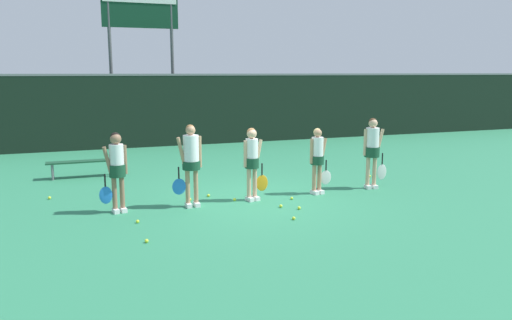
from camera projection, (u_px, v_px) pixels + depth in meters
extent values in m
plane|color=#2D7F56|center=(255.00, 200.00, 11.59)|extent=(140.00, 140.00, 0.00)
cube|color=black|center=(176.00, 111.00, 19.85)|extent=(60.00, 0.06, 2.78)
cube|color=slate|center=(175.00, 75.00, 19.60)|extent=(60.00, 0.08, 0.08)
cylinder|color=#515156|center=(111.00, 70.00, 20.58)|extent=(0.14, 0.14, 5.98)
cylinder|color=#515156|center=(173.00, 71.00, 21.44)|extent=(0.14, 0.14, 5.98)
cube|color=#0F3823|center=(140.00, 12.00, 20.60)|extent=(3.12, 0.12, 1.24)
cube|color=white|center=(140.00, 0.00, 20.45)|extent=(2.99, 0.02, 0.25)
cube|color=#19472D|center=(82.00, 161.00, 13.95)|extent=(1.89, 0.36, 0.04)
cylinder|color=slate|center=(110.00, 167.00, 14.37)|extent=(0.06, 0.06, 0.43)
cylinder|color=slate|center=(111.00, 169.00, 14.14)|extent=(0.06, 0.06, 0.43)
cylinder|color=slate|center=(53.00, 171.00, 13.84)|extent=(0.06, 0.06, 0.43)
cylinder|color=slate|center=(52.00, 172.00, 13.61)|extent=(0.06, 0.06, 0.43)
cylinder|color=#8C664C|center=(122.00, 193.00, 10.52)|extent=(0.10, 0.10, 0.81)
cylinder|color=#8C664C|center=(115.00, 194.00, 10.44)|extent=(0.10, 0.10, 0.81)
cube|color=white|center=(123.00, 210.00, 10.56)|extent=(0.15, 0.26, 0.09)
cube|color=white|center=(116.00, 211.00, 10.48)|extent=(0.15, 0.26, 0.09)
cylinder|color=#16422B|center=(117.00, 171.00, 10.40)|extent=(0.34, 0.34, 0.26)
cylinder|color=white|center=(117.00, 160.00, 10.36)|extent=(0.29, 0.29, 0.64)
sphere|color=#8C664C|center=(116.00, 139.00, 10.28)|extent=(0.23, 0.23, 0.23)
sphere|color=black|center=(115.00, 137.00, 10.29)|extent=(0.21, 0.21, 0.21)
cylinder|color=#8C664C|center=(108.00, 161.00, 10.26)|extent=(0.21, 0.11, 0.61)
cylinder|color=#8C664C|center=(125.00, 160.00, 10.45)|extent=(0.08, 0.08, 0.61)
cylinder|color=black|center=(105.00, 180.00, 10.27)|extent=(0.03, 0.03, 0.27)
ellipsoid|color=blue|center=(106.00, 195.00, 10.33)|extent=(0.26, 0.03, 0.37)
cylinder|color=tan|center=(196.00, 187.00, 10.96)|extent=(0.10, 0.10, 0.86)
cylinder|color=tan|center=(188.00, 188.00, 10.88)|extent=(0.10, 0.10, 0.86)
cube|color=white|center=(197.00, 204.00, 11.00)|extent=(0.12, 0.25, 0.09)
cube|color=white|center=(188.00, 205.00, 10.92)|extent=(0.12, 0.25, 0.09)
cylinder|color=#16422B|center=(191.00, 165.00, 10.83)|extent=(0.39, 0.39, 0.19)
cylinder|color=white|center=(191.00, 152.00, 10.78)|extent=(0.34, 0.34, 0.72)
sphere|color=tan|center=(191.00, 130.00, 10.70)|extent=(0.21, 0.21, 0.21)
sphere|color=olive|center=(190.00, 129.00, 10.71)|extent=(0.19, 0.19, 0.19)
cylinder|color=tan|center=(182.00, 153.00, 10.70)|extent=(0.22, 0.09, 0.69)
cylinder|color=tan|center=(200.00, 152.00, 10.86)|extent=(0.08, 0.08, 0.69)
cylinder|color=black|center=(179.00, 173.00, 10.73)|extent=(0.03, 0.03, 0.26)
ellipsoid|color=blue|center=(179.00, 187.00, 10.78)|extent=(0.30, 0.03, 0.35)
cylinder|color=tan|center=(255.00, 183.00, 11.49)|extent=(0.10, 0.10, 0.80)
cylinder|color=tan|center=(249.00, 184.00, 11.41)|extent=(0.10, 0.10, 0.80)
cube|color=white|center=(255.00, 198.00, 11.53)|extent=(0.15, 0.26, 0.09)
cube|color=white|center=(250.00, 199.00, 11.45)|extent=(0.15, 0.26, 0.09)
cylinder|color=#16422B|center=(252.00, 163.00, 11.37)|extent=(0.33, 0.33, 0.23)
cylinder|color=white|center=(252.00, 153.00, 11.33)|extent=(0.28, 0.28, 0.64)
sphere|color=tan|center=(252.00, 134.00, 11.25)|extent=(0.22, 0.22, 0.22)
sphere|color=olive|center=(251.00, 132.00, 11.27)|extent=(0.21, 0.21, 0.21)
cylinder|color=tan|center=(259.00, 153.00, 11.42)|extent=(0.21, 0.11, 0.61)
cylinder|color=tan|center=(245.00, 154.00, 11.24)|extent=(0.08, 0.08, 0.61)
cylinder|color=black|center=(262.00, 169.00, 11.52)|extent=(0.03, 0.03, 0.28)
ellipsoid|color=orange|center=(262.00, 183.00, 11.57)|extent=(0.29, 0.03, 0.38)
cylinder|color=tan|center=(319.00, 178.00, 12.13)|extent=(0.10, 0.10, 0.76)
cylinder|color=tan|center=(314.00, 179.00, 12.05)|extent=(0.10, 0.10, 0.76)
cube|color=white|center=(320.00, 192.00, 12.16)|extent=(0.15, 0.26, 0.09)
cube|color=white|center=(315.00, 192.00, 12.09)|extent=(0.15, 0.26, 0.09)
cylinder|color=#16422B|center=(317.00, 160.00, 12.01)|extent=(0.33, 0.33, 0.21)
cylinder|color=white|center=(317.00, 150.00, 11.97)|extent=(0.28, 0.28, 0.63)
sphere|color=tan|center=(318.00, 133.00, 11.90)|extent=(0.20, 0.20, 0.20)
sphere|color=#D8B772|center=(317.00, 132.00, 11.91)|extent=(0.18, 0.18, 0.18)
cylinder|color=tan|center=(323.00, 150.00, 12.07)|extent=(0.21, 0.11, 0.60)
cylinder|color=tan|center=(312.00, 151.00, 11.89)|extent=(0.08, 0.08, 0.59)
cylinder|color=black|center=(326.00, 165.00, 12.15)|extent=(0.03, 0.03, 0.26)
ellipsoid|color=silver|center=(326.00, 177.00, 12.21)|extent=(0.28, 0.03, 0.35)
cylinder|color=tan|center=(374.00, 172.00, 12.67)|extent=(0.10, 0.10, 0.85)
cylinder|color=tan|center=(368.00, 172.00, 12.63)|extent=(0.10, 0.10, 0.85)
cube|color=white|center=(374.00, 186.00, 12.71)|extent=(0.14, 0.25, 0.09)
cube|color=white|center=(368.00, 187.00, 12.67)|extent=(0.14, 0.25, 0.09)
cylinder|color=#16422B|center=(372.00, 152.00, 12.56)|extent=(0.38, 0.38, 0.26)
cylinder|color=white|center=(372.00, 142.00, 12.52)|extent=(0.33, 0.33, 0.70)
sphere|color=tan|center=(373.00, 123.00, 12.44)|extent=(0.22, 0.22, 0.22)
sphere|color=#4C331E|center=(373.00, 122.00, 12.45)|extent=(0.20, 0.20, 0.20)
cylinder|color=tan|center=(380.00, 142.00, 12.56)|extent=(0.22, 0.10, 0.67)
cylinder|color=tan|center=(365.00, 142.00, 12.48)|extent=(0.08, 0.08, 0.66)
cylinder|color=black|center=(382.00, 159.00, 12.63)|extent=(0.03, 0.03, 0.29)
ellipsoid|color=silver|center=(382.00, 172.00, 12.69)|extent=(0.27, 0.03, 0.40)
sphere|color=#CCE033|center=(49.00, 198.00, 11.60)|extent=(0.07, 0.07, 0.07)
sphere|color=#CCE033|center=(147.00, 241.00, 8.64)|extent=(0.07, 0.07, 0.07)
sphere|color=#CCE033|center=(190.00, 200.00, 11.45)|extent=(0.07, 0.07, 0.07)
sphere|color=#CCE033|center=(281.00, 206.00, 10.90)|extent=(0.07, 0.07, 0.07)
sphere|color=#CCE033|center=(299.00, 208.00, 10.73)|extent=(0.07, 0.07, 0.07)
sphere|color=#CCE033|center=(138.00, 221.00, 9.77)|extent=(0.07, 0.07, 0.07)
sphere|color=#CCE033|center=(208.00, 195.00, 11.83)|extent=(0.07, 0.07, 0.07)
sphere|color=#CCE033|center=(292.00, 198.00, 11.58)|extent=(0.06, 0.06, 0.06)
sphere|color=#CCE033|center=(235.00, 200.00, 11.44)|extent=(0.07, 0.07, 0.07)
sphere|color=#CCE033|center=(370.00, 176.00, 14.01)|extent=(0.07, 0.07, 0.07)
sphere|color=#CCE033|center=(294.00, 218.00, 9.98)|extent=(0.07, 0.07, 0.07)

